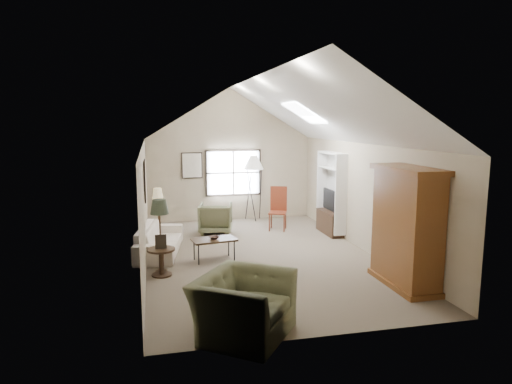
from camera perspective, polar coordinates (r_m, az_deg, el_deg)
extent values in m
cube|color=#6A5C4C|center=(10.41, 0.49, -7.97)|extent=(5.00, 8.00, 0.01)
cube|color=tan|center=(14.00, -3.28, 1.61)|extent=(5.00, 0.01, 2.50)
cube|color=tan|center=(6.39, 8.88, -7.29)|extent=(5.00, 0.01, 2.50)
cube|color=tan|center=(9.86, -13.79, -1.71)|extent=(0.01, 8.00, 2.50)
cube|color=tan|center=(10.96, 13.32, -0.64)|extent=(0.01, 8.00, 2.50)
cube|color=black|center=(13.95, -2.86, 2.42)|extent=(1.72, 0.08, 1.42)
cube|color=black|center=(10.08, -13.70, 1.40)|extent=(0.68, 0.04, 0.88)
cube|color=black|center=(13.78, -8.01, 3.31)|extent=(0.62, 0.04, 0.78)
cube|color=brown|center=(8.78, 18.30, -4.20)|extent=(0.60, 1.50, 2.20)
cube|color=white|center=(12.36, 9.38, 0.07)|extent=(0.32, 1.30, 2.10)
cube|color=#382316|center=(12.51, 9.20, -3.79)|extent=(0.34, 1.18, 0.60)
cube|color=black|center=(12.39, 9.27, -0.99)|extent=(0.05, 0.90, 0.55)
imported|color=silver|center=(10.78, -11.95, -5.82)|extent=(1.20, 2.29, 0.64)
imported|color=#616244|center=(6.64, -1.60, -14.05)|extent=(1.73, 1.77, 0.87)
imported|color=#606345|center=(12.46, -5.07, -3.26)|extent=(1.04, 1.06, 0.81)
cube|color=#312414|center=(10.07, -5.25, -7.17)|extent=(1.01, 0.67, 0.48)
imported|color=#361E16|center=(10.00, -5.27, -5.70)|extent=(0.26, 0.26, 0.06)
cylinder|color=#311C14|center=(9.25, -11.73, -8.57)|extent=(0.63, 0.63, 0.55)
cube|color=maroon|center=(12.68, 2.73, -2.11)|extent=(0.61, 0.61, 1.20)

